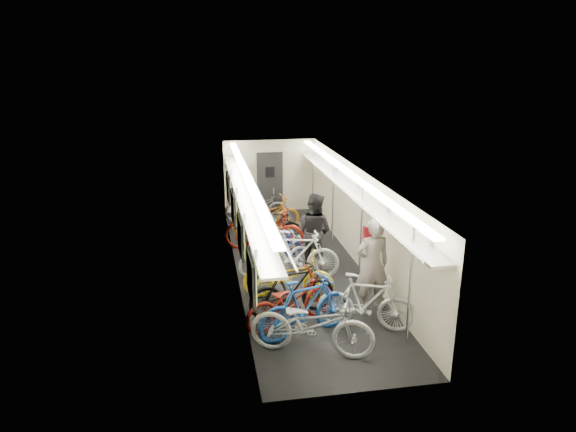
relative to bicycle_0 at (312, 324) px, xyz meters
name	(u,v)px	position (x,y,z in m)	size (l,w,h in m)	color
train_car_shell	(279,196)	(0.13, 4.53, 1.09)	(10.00, 10.00, 10.00)	black
bicycle_0	(312,324)	(0.00, 0.00, 0.00)	(0.75, 2.16, 1.14)	#AAAAAF
bicycle_1	(306,307)	(0.02, 0.62, 0.01)	(0.55, 1.93, 1.16)	#1C51A8
bicycle_2	(291,301)	(-0.18, 1.05, -0.05)	(0.69, 1.97, 1.03)	maroon
bicycle_3	(292,290)	(-0.08, 1.46, -0.03)	(0.51, 1.80, 1.08)	black
bicycle_4	(288,276)	(-0.03, 2.21, -0.06)	(0.68, 1.95, 1.02)	gold
bicycle_5	(297,255)	(0.36, 3.21, 0.01)	(0.55, 1.94, 1.17)	white
bicycle_6	(276,255)	(-0.09, 3.54, -0.08)	(0.64, 1.84, 0.97)	silver
bicycle_7	(278,250)	(0.00, 3.89, -0.10)	(0.44, 1.55, 0.93)	#192F9A
bicycle_8	(264,230)	(-0.16, 5.19, 0.00)	(0.75, 2.15, 1.13)	maroon
bicycle_9	(274,225)	(0.17, 5.69, -0.05)	(0.48, 1.71, 1.03)	black
bicycle_10	(266,215)	(0.07, 6.56, -0.03)	(0.72, 2.06, 1.08)	#BB6811
bicycle_11	(366,302)	(1.18, 0.66, -0.01)	(0.52, 1.85, 1.11)	silver
bicycle_12	(257,206)	(-0.09, 7.60, -0.05)	(0.69, 1.99, 1.05)	#59585D
passenger_near	(372,265)	(1.53, 1.40, 0.41)	(0.71, 0.47, 1.95)	gray
passenger_mid	(314,231)	(0.87, 3.76, 0.37)	(0.92, 0.71, 1.88)	black
backpack	(369,235)	(1.77, 2.34, 0.71)	(0.26, 0.14, 0.38)	#AA1120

